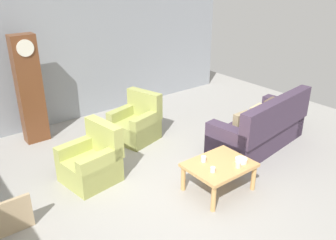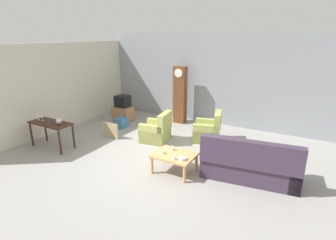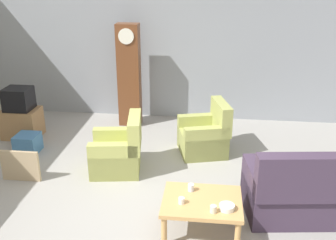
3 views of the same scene
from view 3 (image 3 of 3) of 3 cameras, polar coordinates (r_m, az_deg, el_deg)
The scene contains 15 objects.
ground_plane at distance 5.48m, azimuth -1.23°, elevation -12.83°, with size 10.40×10.40×0.00m, color #999691.
garage_door_wall at distance 8.23m, azimuth 2.13°, elevation 11.14°, with size 8.40×0.16×3.20m, color gray.
couch_floral at distance 5.57m, azimuth 22.35°, elevation -9.70°, with size 2.20×1.14×1.04m.
armchair_olive_near at distance 6.33m, azimuth -7.20°, elevation -4.74°, with size 0.89×0.87×0.92m.
armchair_olive_far at distance 6.89m, azimuth 5.42°, elevation -2.37°, with size 0.96×0.94×0.92m.
coffee_table_wood at distance 4.88m, azimuth 4.96°, elevation -12.14°, with size 0.96×0.76×0.46m.
grandfather_clock at distance 7.92m, azimuth -5.67°, elevation 6.45°, with size 0.44×0.30×2.06m.
tv_stand_cabinet at distance 8.01m, azimuth -20.47°, elevation -0.40°, with size 0.68×0.52×0.56m, color #997047.
tv_crt at distance 7.85m, azimuth -20.93°, elevation 2.90°, with size 0.48×0.44×0.42m, color black.
framed_picture_leaning at distance 6.42m, azimuth -20.69°, elevation -6.26°, with size 0.60×0.05×0.49m, color tan.
storage_box_blue at distance 7.36m, azimuth -19.73°, elevation -3.21°, with size 0.39×0.40×0.33m, color teal.
cup_white_porcelain at distance 4.75m, azimuth 1.97°, elevation -11.64°, with size 0.07×0.07×0.08m, color white.
cup_blue_rimmed at distance 4.99m, azimuth 3.36°, elevation -9.79°, with size 0.08×0.08×0.09m, color silver.
cup_cream_tall at distance 4.62m, azimuth 6.61°, elevation -12.75°, with size 0.08×0.08×0.09m, color beige.
bowl_white_stacked at distance 4.70m, azimuth 8.55°, elevation -12.43°, with size 0.18×0.18×0.06m, color white.
Camera 3 is at (0.63, -4.47, 3.10)m, focal length 41.89 mm.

